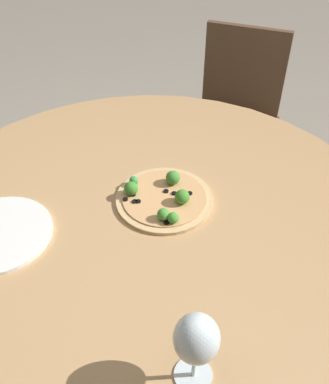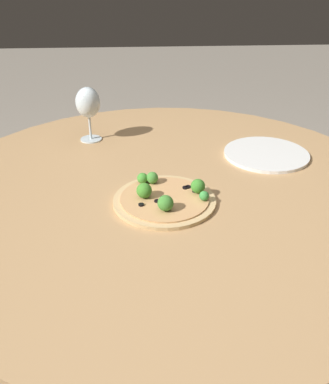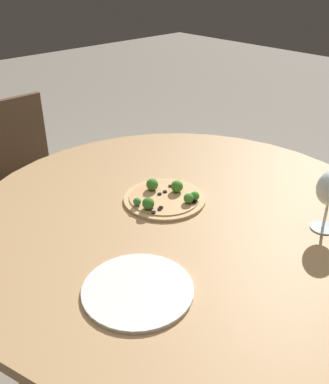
# 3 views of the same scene
# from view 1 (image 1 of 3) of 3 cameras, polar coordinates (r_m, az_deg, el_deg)

# --- Properties ---
(ground_plane) EXTENTS (12.00, 12.00, 0.00)m
(ground_plane) POSITION_cam_1_polar(r_m,az_deg,el_deg) (1.73, -1.64, -22.29)
(ground_plane) COLOR gray
(dining_table) EXTENTS (1.32, 1.32, 0.77)m
(dining_table) POSITION_cam_1_polar(r_m,az_deg,el_deg) (1.13, -2.32, -6.12)
(dining_table) COLOR tan
(dining_table) RESTS_ON ground_plane
(chair) EXTENTS (0.40, 0.40, 0.86)m
(chair) POSITION_cam_1_polar(r_m,az_deg,el_deg) (2.09, 9.22, 9.77)
(chair) COLOR brown
(chair) RESTS_ON ground_plane
(pizza) EXTENTS (0.26, 0.26, 0.05)m
(pizza) POSITION_cam_1_polar(r_m,az_deg,el_deg) (1.14, -0.06, -0.73)
(pizza) COLOR tan
(pizza) RESTS_ON dining_table
(wine_glass) EXTENTS (0.08, 0.08, 0.18)m
(wine_glass) POSITION_cam_1_polar(r_m,az_deg,el_deg) (0.75, 4.28, -19.09)
(wine_glass) COLOR silver
(wine_glass) RESTS_ON dining_table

